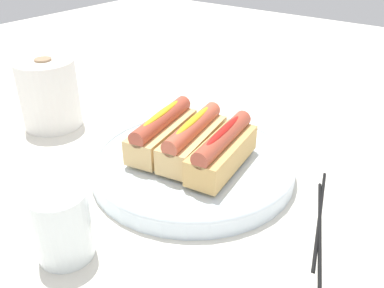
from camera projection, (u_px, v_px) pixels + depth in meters
The scene contains 9 objects.
ground_plane at pixel (197, 174), 0.66m from camera, with size 2.40×2.40×0.00m, color silver.
serving_bowl at pixel (192, 163), 0.65m from camera, with size 0.32×0.32×0.03m.
hotdog_front at pixel (224, 148), 0.61m from camera, with size 0.16×0.07×0.06m.
hotdog_back at pixel (192, 140), 0.63m from camera, with size 0.16×0.08×0.06m.
hotdog_side at pixel (162, 131), 0.65m from camera, with size 0.16×0.08×0.06m.
water_glass at pixel (63, 228), 0.48m from camera, with size 0.07×0.07×0.09m.
paper_towel_roll at pixel (49, 94), 0.78m from camera, with size 0.11×0.11×0.13m.
chopstick_near at pixel (320, 214), 0.56m from camera, with size 0.01×0.01×0.22m, color black.
chopstick_far at pixel (320, 230), 0.54m from camera, with size 0.01×0.01×0.22m, color black.
Camera 1 is at (-0.44, -0.33, 0.36)m, focal length 38.43 mm.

